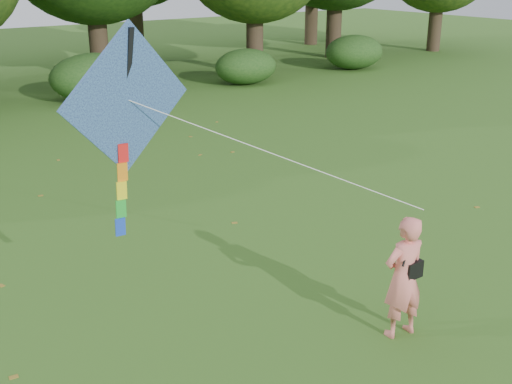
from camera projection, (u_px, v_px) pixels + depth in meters
ground at (354, 307)px, 10.35m from camera, size 100.00×100.00×0.00m
man_kite_flyer at (403, 277)px, 9.29m from camera, size 0.74×0.53×1.89m
crossbody_bag at (411, 268)px, 9.29m from camera, size 0.43×0.20×0.73m
flying_kite at (128, 104)px, 8.36m from camera, size 4.41×2.47×2.91m
fallen_leaves at (178, 183)px, 16.08m from camera, size 10.53×10.77×0.01m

